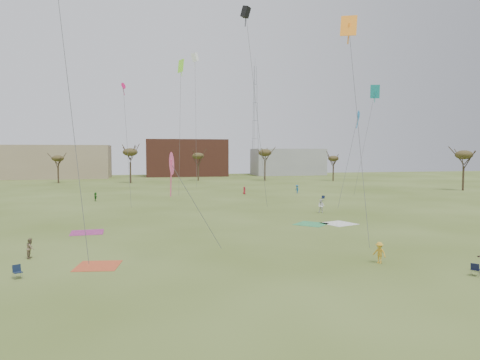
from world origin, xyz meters
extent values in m
plane|color=#42551A|center=(0.00, 0.00, 0.00)|extent=(260.00, 260.00, 0.00)
imported|color=#7E6A50|center=(-16.91, 8.85, 0.76)|extent=(0.59, 0.75, 1.53)
imported|color=gold|center=(8.10, 1.86, 0.77)|extent=(1.02, 1.15, 1.55)
imported|color=silver|center=(14.22, 27.12, 0.90)|extent=(1.10, 1.09, 1.79)
imported|color=#2A6C24|center=(-16.31, 47.78, 0.72)|extent=(0.68, 1.39, 1.43)
imported|color=maroon|center=(9.98, 54.06, 0.72)|extent=(0.79, 0.83, 1.43)
imported|color=#205F95|center=(20.29, 53.51, 0.82)|extent=(0.75, 1.14, 1.65)
cube|color=#D15029|center=(-11.71, 5.37, 0.00)|extent=(3.29, 3.29, 0.03)
cube|color=white|center=(12.76, 18.58, 0.00)|extent=(4.08, 4.08, 0.03)
cube|color=#9C3072|center=(-14.09, 18.96, 0.00)|extent=(3.31, 3.31, 0.03)
cube|color=#389A59|center=(9.59, 18.96, 0.00)|extent=(4.47, 4.47, 0.03)
cube|color=#131F35|center=(-16.34, 3.21, 0.42)|extent=(0.68, 0.68, 0.04)
cube|color=#131F35|center=(-16.45, 3.41, 0.65)|extent=(0.50, 0.36, 0.44)
cube|color=#131735|center=(12.52, -2.39, 0.42)|extent=(0.71, 0.71, 0.04)
cube|color=#131735|center=(12.34, -2.54, 0.65)|extent=(0.43, 0.46, 0.44)
cube|color=#121A33|center=(19.98, 40.18, 0.42)|extent=(0.71, 0.71, 0.04)
cube|color=#121A33|center=(20.13, 40.35, 0.65)|extent=(0.46, 0.43, 0.44)
cube|color=white|center=(1.80, 63.11, 27.08)|extent=(0.96, 0.96, 1.65)
cube|color=white|center=(1.80, 63.11, 26.12)|extent=(0.08, 0.08, 2.47)
cylinder|color=#4C4C51|center=(1.80, 62.35, 13.99)|extent=(0.04, 1.56, 26.18)
cone|color=#237DCB|center=(18.01, 24.67, 12.67)|extent=(1.15, 0.08, 1.15)
cube|color=#237DCB|center=(18.01, 24.67, 11.94)|extent=(0.08, 0.08, 1.89)
cylinder|color=#4C4C51|center=(16.60, 24.41, 6.79)|extent=(2.86, 0.56, 11.78)
cone|color=#DD467B|center=(-6.59, 4.40, 7.23)|extent=(1.61, 0.12, 1.61)
cube|color=#DD467B|center=(-6.59, 4.40, 6.20)|extent=(0.08, 0.08, 2.64)
cylinder|color=#4C4C51|center=(-4.75, 4.75, 4.06)|extent=(3.71, 0.73, 6.35)
cube|color=orange|center=(8.48, 8.15, 18.60)|extent=(0.97, 0.97, 1.90)
cube|color=orange|center=(8.48, 8.15, 17.93)|extent=(0.08, 0.08, 1.71)
cylinder|color=#4C4C51|center=(8.20, 5.55, 9.75)|extent=(0.61, 5.25, 17.71)
cube|color=black|center=(3.66, 25.66, 24.72)|extent=(0.74, 0.74, 1.27)
cube|color=black|center=(3.66, 25.66, 23.98)|extent=(0.08, 0.08, 1.91)
cylinder|color=#4C4C51|center=(5.33, 26.64, 12.81)|extent=(3.39, 2.02, 23.82)
cylinder|color=#4C4C51|center=(-12.95, 3.50, 10.77)|extent=(2.06, 2.05, 19.75)
cube|color=#85EE27|center=(-2.59, 44.17, 21.60)|extent=(1.06, 1.06, 2.07)
cube|color=#85EE27|center=(-2.59, 44.17, 20.88)|extent=(0.08, 0.08, 1.87)
cylinder|color=#4C4C51|center=(-2.83, 44.37, 11.25)|extent=(0.54, 0.45, 20.70)
cube|color=teal|center=(27.35, 37.30, 17.53)|extent=(1.08, 1.08, 2.12)
cube|color=teal|center=(27.35, 37.30, 16.79)|extent=(0.08, 0.08, 1.90)
cylinder|color=#4C4C51|center=(26.06, 38.03, 9.21)|extent=(2.64, 1.50, 16.64)
cone|color=#C7155A|center=(-10.93, 31.85, 16.44)|extent=(0.83, 0.06, 0.83)
cube|color=#C7155A|center=(-10.93, 31.85, 15.91)|extent=(0.08, 0.08, 1.36)
cylinder|color=#4C4C51|center=(-10.53, 31.20, 8.67)|extent=(0.85, 1.34, 15.54)
cylinder|color=#3A2B1E|center=(-30.00, 92.00, 2.16)|extent=(0.40, 0.40, 4.32)
ellipsoid|color=#473D1E|center=(-30.00, 92.00, 6.34)|extent=(3.02, 3.02, 1.58)
cylinder|color=#3A2B1E|center=(-12.00, 88.00, 2.70)|extent=(0.40, 0.40, 5.40)
ellipsoid|color=#473D1E|center=(-12.00, 88.00, 7.92)|extent=(3.78, 3.78, 1.98)
cylinder|color=#3A2B1E|center=(6.00, 94.00, 2.34)|extent=(0.40, 0.40, 4.68)
ellipsoid|color=#473D1E|center=(6.00, 94.00, 6.86)|extent=(3.28, 3.28, 1.72)
cylinder|color=#3A2B1E|center=(24.00, 90.00, 2.64)|extent=(0.40, 0.40, 5.28)
ellipsoid|color=#473D1E|center=(24.00, 90.00, 7.74)|extent=(3.70, 3.70, 1.94)
cylinder|color=#3A2B1E|center=(42.00, 85.00, 2.10)|extent=(0.40, 0.40, 4.20)
ellipsoid|color=#473D1E|center=(42.00, 85.00, 6.16)|extent=(2.94, 2.94, 1.54)
cylinder|color=#3A2B1E|center=(56.00, 52.00, 2.52)|extent=(0.40, 0.40, 5.04)
ellipsoid|color=#473D1E|center=(56.00, 52.00, 7.39)|extent=(3.53, 3.53, 1.85)
cube|color=#937F60|center=(-35.00, 115.00, 5.00)|extent=(32.00, 14.00, 10.00)
cube|color=brown|center=(5.00, 120.00, 6.00)|extent=(26.00, 16.00, 12.00)
cube|color=gray|center=(40.00, 118.00, 4.50)|extent=(24.00, 12.00, 9.00)
cylinder|color=#9EA3A8|center=(30.90, 125.00, 19.00)|extent=(0.16, 0.16, 38.00)
cylinder|color=#9EA3A8|center=(29.55, 125.78, 19.00)|extent=(0.16, 0.16, 38.00)
cylinder|color=#9EA3A8|center=(29.55, 124.22, 19.00)|extent=(0.16, 0.16, 38.00)
cylinder|color=#9EA3A8|center=(30.00, 125.00, 39.50)|extent=(0.10, 0.10, 3.00)
camera|label=1|loc=(-8.35, -26.44, 8.06)|focal=32.76mm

